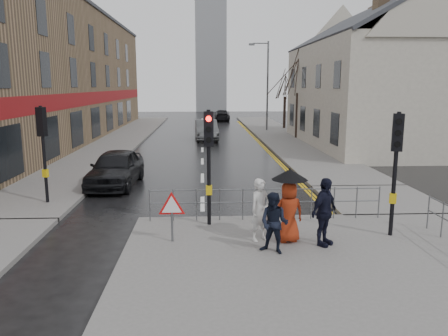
{
  "coord_description": "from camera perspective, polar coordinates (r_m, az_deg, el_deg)",
  "views": [
    {
      "loc": [
        0.03,
        -12.29,
        4.21
      ],
      "look_at": [
        0.78,
        2.98,
        1.32
      ],
      "focal_mm": 35.0,
      "sensor_mm": 36.0,
      "label": 1
    }
  ],
  "objects": [
    {
      "name": "car_parked",
      "position": [
        19.07,
        -13.95,
        0.0
      ],
      "size": [
        2.07,
        4.62,
        1.54
      ],
      "primitive_type": "imported",
      "rotation": [
        0.0,
        0.0,
        -0.06
      ],
      "color": "black",
      "rests_on": "ground"
    },
    {
      "name": "car_far",
      "position": [
        53.25,
        -0.26,
        6.9
      ],
      "size": [
        1.95,
        4.58,
        1.32
      ],
      "primitive_type": "imported",
      "rotation": [
        0.0,
        0.0,
        3.12
      ],
      "color": "black",
      "rests_on": "ground"
    },
    {
      "name": "tree_far",
      "position": [
        43.04,
        8.0,
        10.9
      ],
      "size": [
        2.4,
        2.4,
        5.64
      ],
      "color": "#2F211A",
      "rests_on": "right_pavement"
    },
    {
      "name": "pavement_bridge_right",
      "position": [
        17.12,
        19.54,
        -3.92
      ],
      "size": [
        4.0,
        4.2,
        0.14
      ],
      "primitive_type": "cube",
      "color": "#605E5B",
      "rests_on": "ground"
    },
    {
      "name": "building_left_terrace",
      "position": [
        36.35,
        -22.59,
        11.16
      ],
      "size": [
        8.0,
        42.0,
        10.0
      ],
      "primitive_type": "cube",
      "color": "#80654A",
      "rests_on": "ground"
    },
    {
      "name": "traffic_signal_near_left",
      "position": [
        12.61,
        -2.01,
        2.72
      ],
      "size": [
        0.28,
        0.27,
        3.4
      ],
      "color": "black",
      "rests_on": "near_pavement"
    },
    {
      "name": "near_pavement",
      "position": [
        10.17,
        14.88,
        -13.72
      ],
      "size": [
        10.0,
        9.0,
        0.14
      ],
      "primitive_type": "cube",
      "color": "#605E5B",
      "rests_on": "ground"
    },
    {
      "name": "guard_railing_front",
      "position": [
        13.46,
        5.49,
        -3.76
      ],
      "size": [
        7.14,
        0.04,
        1.0
      ],
      "color": "#595B5E",
      "rests_on": "near_pavement"
    },
    {
      "name": "right_pavement",
      "position": [
        38.08,
        7.0,
        4.4
      ],
      "size": [
        4.0,
        40.0,
        0.14
      ],
      "primitive_type": "cube",
      "color": "#605E5B",
      "rests_on": "ground"
    },
    {
      "name": "church_tower",
      "position": [
        74.46,
        -1.74,
        14.41
      ],
      "size": [
        5.0,
        5.0,
        18.0
      ],
      "primitive_type": "cube",
      "color": "gray",
      "rests_on": "ground"
    },
    {
      "name": "warning_sign",
      "position": [
        11.56,
        -6.84,
        -5.28
      ],
      "size": [
        0.8,
        0.07,
        1.35
      ],
      "color": "#595B5E",
      "rests_on": "near_pavement"
    },
    {
      "name": "pedestrian_a",
      "position": [
        11.62,
        4.78,
        -5.48
      ],
      "size": [
        0.73,
        0.66,
        1.68
      ],
      "primitive_type": "imported",
      "rotation": [
        0.0,
        0.0,
        0.53
      ],
      "color": "silver",
      "rests_on": "near_pavement"
    },
    {
      "name": "tree_near",
      "position": [
        35.11,
        9.68,
        12.08
      ],
      "size": [
        2.4,
        2.4,
        6.58
      ],
      "color": "#2F211A",
      "rests_on": "right_pavement"
    },
    {
      "name": "car_mid",
      "position": [
        34.38,
        -2.32,
        4.98
      ],
      "size": [
        1.91,
        4.8,
        1.55
      ],
      "primitive_type": "imported",
      "rotation": [
        0.0,
        0.0,
        0.06
      ],
      "color": "#4A4D4F",
      "rests_on": "ground"
    },
    {
      "name": "left_pavement",
      "position": [
        36.13,
        -13.24,
        3.85
      ],
      "size": [
        4.0,
        44.0,
        0.14
      ],
      "primitive_type": "cube",
      "color": "#605E5B",
      "rests_on": "ground"
    },
    {
      "name": "traffic_signal_near_right",
      "position": [
        12.54,
        21.58,
        1.92
      ],
      "size": [
        0.34,
        0.33,
        3.4
      ],
      "color": "black",
      "rests_on": "near_pavement"
    },
    {
      "name": "pedestrian_with_umbrella",
      "position": [
        11.54,
        8.49,
        -4.37
      ],
      "size": [
        0.96,
        0.96,
        1.96
      ],
      "color": "#982A11",
      "rests_on": "near_pavement"
    },
    {
      "name": "building_right_cream",
      "position": [
        32.58,
        19.11,
        11.14
      ],
      "size": [
        9.0,
        16.4,
        10.1
      ],
      "color": "beige",
      "rests_on": "ground"
    },
    {
      "name": "ground",
      "position": [
        13.0,
        -2.82,
        -8.21
      ],
      "size": [
        120.0,
        120.0,
        0.0
      ],
      "primitive_type": "plane",
      "color": "black",
      "rests_on": "ground"
    },
    {
      "name": "traffic_signal_far_left",
      "position": [
        16.36,
        -22.6,
        3.74
      ],
      "size": [
        0.34,
        0.33,
        3.4
      ],
      "color": "black",
      "rests_on": "left_pavement"
    },
    {
      "name": "pedestrian_d",
      "position": [
        11.52,
        12.95,
        -5.61
      ],
      "size": [
        1.06,
        1.03,
        1.78
      ],
      "primitive_type": "imported",
      "rotation": [
        0.0,
        0.0,
        0.75
      ],
      "color": "black",
      "rests_on": "near_pavement"
    },
    {
      "name": "pedestrian_b",
      "position": [
        10.83,
        6.57,
        -7.17
      ],
      "size": [
        0.93,
        0.87,
        1.52
      ],
      "primitive_type": "imported",
      "rotation": [
        0.0,
        0.0,
        -0.52
      ],
      "color": "black",
      "rests_on": "near_pavement"
    },
    {
      "name": "street_lamp",
      "position": [
        40.71,
        5.46,
        11.37
      ],
      "size": [
        1.83,
        0.25,
        8.0
      ],
      "color": "#595B5E",
      "rests_on": "right_pavement"
    }
  ]
}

